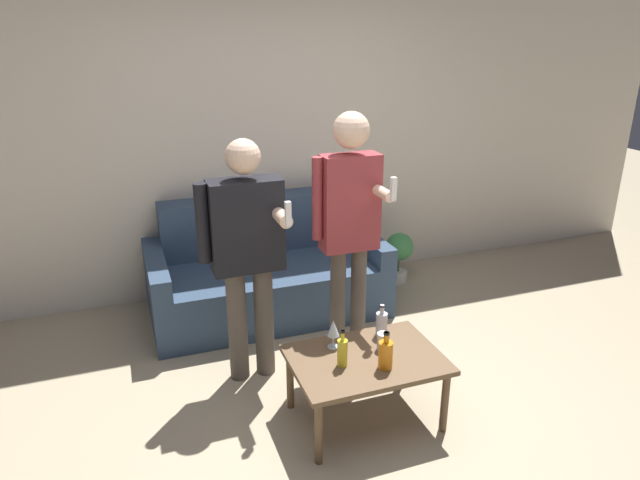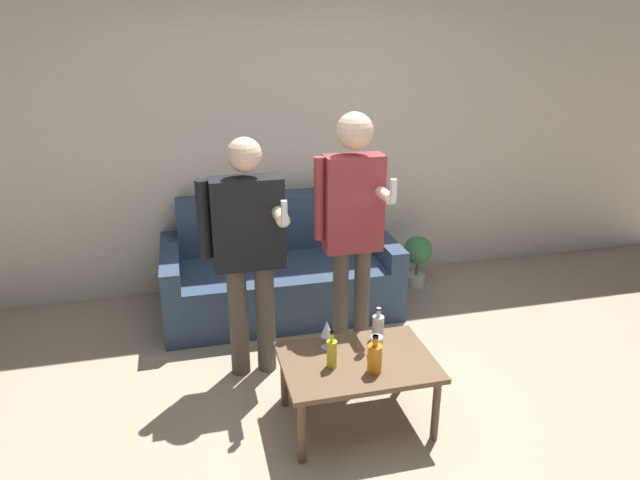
{
  "view_description": "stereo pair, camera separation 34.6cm",
  "coord_description": "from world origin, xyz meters",
  "views": [
    {
      "loc": [
        -1.16,
        -2.49,
        2.17
      ],
      "look_at": [
        -0.05,
        0.55,
        0.95
      ],
      "focal_mm": 32.0,
      "sensor_mm": 36.0,
      "label": 1
    },
    {
      "loc": [
        -0.83,
        -2.6,
        2.17
      ],
      "look_at": [
        -0.05,
        0.55,
        0.95
      ],
      "focal_mm": 32.0,
      "sensor_mm": 36.0,
      "label": 2
    }
  ],
  "objects": [
    {
      "name": "bottle_dark",
      "position": [
        0.09,
        -0.1,
        0.5
      ],
      "size": [
        0.08,
        0.08,
        0.22
      ],
      "color": "orange",
      "rests_on": "coffee_table"
    },
    {
      "name": "cup_on_table",
      "position": [
        0.16,
        0.08,
        0.47
      ],
      "size": [
        0.07,
        0.07,
        0.1
      ],
      "color": "white",
      "rests_on": "coffee_table"
    },
    {
      "name": "wine_glass_near",
      "position": [
        -0.1,
        0.2,
        0.53
      ],
      "size": [
        0.07,
        0.07,
        0.18
      ],
      "color": "silver",
      "rests_on": "coffee_table"
    },
    {
      "name": "bottle_green",
      "position": [
        0.22,
        0.23,
        0.49
      ],
      "size": [
        0.07,
        0.07,
        0.2
      ],
      "color": "silver",
      "rests_on": "coffee_table"
    },
    {
      "name": "coffee_table",
      "position": [
        0.04,
        0.03,
        0.37
      ],
      "size": [
        0.85,
        0.6,
        0.41
      ],
      "color": "brown",
      "rests_on": "ground_plane"
    },
    {
      "name": "person_standing_left",
      "position": [
        -0.47,
        0.7,
        0.91
      ],
      "size": [
        0.52,
        0.42,
        1.57
      ],
      "color": "brown",
      "rests_on": "ground_plane"
    },
    {
      "name": "ground_plane",
      "position": [
        0.0,
        0.0,
        0.0
      ],
      "size": [
        16.0,
        16.0,
        0.0
      ],
      "primitive_type": "plane",
      "color": "tan"
    },
    {
      "name": "potted_plant",
      "position": [
        1.1,
        1.68,
        0.3
      ],
      "size": [
        0.25,
        0.25,
        0.47
      ],
      "color": "silver",
      "rests_on": "ground_plane"
    },
    {
      "name": "couch",
      "position": [
        -0.14,
        1.61,
        0.31
      ],
      "size": [
        1.82,
        0.94,
        0.87
      ],
      "color": "#334760",
      "rests_on": "ground_plane"
    },
    {
      "name": "wall_back",
      "position": [
        0.0,
        2.1,
        1.35
      ],
      "size": [
        8.0,
        0.06,
        2.7
      ],
      "color": "beige",
      "rests_on": "ground_plane"
    },
    {
      "name": "person_standing_right",
      "position": [
        0.19,
        0.66,
        1.03
      ],
      "size": [
        0.44,
        0.42,
        1.7
      ],
      "color": "brown",
      "rests_on": "ground_plane"
    },
    {
      "name": "bottle_orange",
      "position": [
        -0.12,
        -0.0,
        0.5
      ],
      "size": [
        0.06,
        0.06,
        0.22
      ],
      "color": "yellow",
      "rests_on": "coffee_table"
    }
  ]
}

